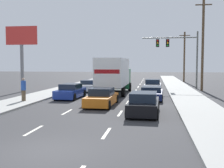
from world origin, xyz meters
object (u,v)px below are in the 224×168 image
at_px(box_truck, 115,74).
at_px(utility_pole_mid, 203,44).
at_px(utility_pole_far, 184,56).
at_px(car_white, 89,86).
at_px(traffic_signal_mast, 174,48).
at_px(roadside_billboard, 22,46).
at_px(car_orange, 102,98).
at_px(car_black, 144,104).
at_px(car_silver, 153,86).
at_px(car_navy, 151,93).
at_px(car_blue, 71,92).
at_px(pedestrian_near_corner, 23,89).

xyz_separation_m(box_truck, utility_pole_mid, (9.34, 5.13, 3.21)).
relative_size(utility_pole_mid, utility_pole_far, 1.22).
height_order(car_white, traffic_signal_mast, traffic_signal_mast).
bearing_deg(roadside_billboard, car_white, 14.78).
xyz_separation_m(car_orange, car_black, (3.16, -2.98, 0.04)).
height_order(car_silver, car_navy, car_silver).
relative_size(box_truck, car_navy, 1.89).
bearing_deg(utility_pole_far, car_black, -100.02).
xyz_separation_m(car_blue, car_silver, (7.18, 7.85, -0.01)).
distance_m(car_navy, utility_pole_far, 25.49).
xyz_separation_m(car_orange, utility_pole_far, (8.81, 28.97, 3.77)).
relative_size(car_blue, utility_pole_far, 0.50).
relative_size(car_black, utility_pole_mid, 0.44).
height_order(utility_pole_mid, roadside_billboard, utility_pole_mid).
relative_size(traffic_signal_mast, utility_pole_mid, 0.68).
bearing_deg(utility_pole_far, traffic_signal_mast, -100.99).
bearing_deg(car_blue, traffic_signal_mast, 50.41).
bearing_deg(car_silver, car_white, -171.84).
xyz_separation_m(car_navy, pedestrian_near_corner, (-9.97, -3.63, 0.53)).
bearing_deg(car_silver, box_truck, -134.65).
relative_size(car_orange, car_navy, 0.96).
bearing_deg(utility_pole_far, car_silver, -106.68).
distance_m(car_orange, roadside_billboard, 14.42).
xyz_separation_m(car_white, car_blue, (-0.11, -6.83, 0.03)).
xyz_separation_m(car_white, pedestrian_near_corner, (-2.98, -10.01, 0.48)).
xyz_separation_m(car_navy, car_black, (-0.39, -7.30, 0.10)).
bearing_deg(car_white, car_orange, -72.21).
relative_size(roadside_billboard, pedestrian_near_corner, 3.92).
bearing_deg(car_blue, roadside_billboard, 144.55).
bearing_deg(car_navy, traffic_signal_mast, 76.77).
bearing_deg(box_truck, car_navy, -43.46).
bearing_deg(box_truck, car_white, 138.96).
xyz_separation_m(car_white, traffic_signal_mast, (9.66, 4.98, 4.49)).
height_order(car_black, pedestrian_near_corner, pedestrian_near_corner).
bearing_deg(car_black, pedestrian_near_corner, 159.02).
bearing_deg(car_blue, utility_pole_far, 63.80).
relative_size(car_orange, utility_pole_mid, 0.44).
bearing_deg(traffic_signal_mast, utility_pole_far, 79.01).
bearing_deg(utility_pole_mid, roadside_billboard, -168.06).
bearing_deg(traffic_signal_mast, box_truck, -129.28).
distance_m(car_white, utility_pole_far, 22.32).
bearing_deg(car_blue, car_orange, -47.48).
relative_size(car_white, car_orange, 0.95).
bearing_deg(car_white, car_black, -64.25).
bearing_deg(roadside_billboard, traffic_signal_mast, 22.26).
distance_m(car_white, car_black, 15.18).
bearing_deg(car_orange, car_silver, 72.75).
distance_m(car_silver, traffic_signal_mast, 6.51).
relative_size(car_orange, roadside_billboard, 0.63).
height_order(car_navy, pedestrian_near_corner, pedestrian_near_corner).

